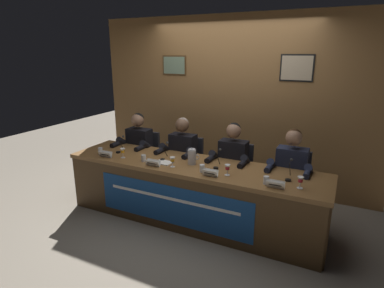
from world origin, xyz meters
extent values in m
plane|color=gray|center=(0.00, 0.00, 0.00)|extent=(12.00, 12.00, 0.00)
cube|color=brown|center=(0.00, 1.34, 1.30)|extent=(4.45, 0.12, 2.60)
cube|color=#4C3319|center=(-0.95, 1.28, 1.86)|extent=(0.42, 0.02, 0.30)
cube|color=slate|center=(-0.95, 1.27, 1.86)|extent=(0.38, 0.01, 0.26)
cube|color=black|center=(0.95, 1.28, 1.86)|extent=(0.44, 0.02, 0.36)
cube|color=tan|center=(0.95, 1.27, 1.86)|extent=(0.40, 0.01, 0.32)
cube|color=brown|center=(0.00, 0.00, 0.73)|extent=(3.25, 0.79, 0.05)
cube|color=#4C341B|center=(0.00, -0.37, 0.35)|extent=(3.19, 0.04, 0.70)
cube|color=#4C341B|center=(-1.58, 0.00, 0.35)|extent=(0.08, 0.71, 0.70)
cube|color=#4C341B|center=(1.58, 0.00, 0.35)|extent=(0.08, 0.71, 0.70)
cube|color=#19478C|center=(-0.08, -0.40, 0.35)|extent=(1.98, 0.01, 0.48)
cube|color=white|center=(-0.08, -0.40, 0.43)|extent=(1.68, 0.00, 0.04)
cylinder|color=black|center=(-1.11, 0.49, 0.01)|extent=(0.44, 0.44, 0.02)
cylinder|color=black|center=(-1.11, 0.49, 0.22)|extent=(0.05, 0.05, 0.39)
cube|color=#232328|center=(-1.11, 0.49, 0.43)|extent=(0.44, 0.44, 0.03)
cube|color=#232328|center=(-1.11, 0.69, 0.66)|extent=(0.40, 0.05, 0.44)
cylinder|color=black|center=(-1.21, 0.14, 0.22)|extent=(0.10, 0.10, 0.44)
cylinder|color=black|center=(-1.01, 0.14, 0.22)|extent=(0.10, 0.10, 0.44)
cylinder|color=black|center=(-1.21, 0.29, 0.49)|extent=(0.13, 0.34, 0.13)
cylinder|color=black|center=(-1.01, 0.29, 0.49)|extent=(0.13, 0.34, 0.13)
cube|color=black|center=(-1.11, 0.46, 0.73)|extent=(0.36, 0.20, 0.48)
sphere|color=#8E664C|center=(-1.11, 0.44, 1.11)|extent=(0.19, 0.19, 0.19)
sphere|color=black|center=(-1.11, 0.46, 1.12)|extent=(0.17, 0.17, 0.17)
cylinder|color=black|center=(-1.32, 0.36, 0.75)|extent=(0.09, 0.30, 0.25)
cylinder|color=black|center=(-0.90, 0.36, 0.75)|extent=(0.09, 0.30, 0.25)
cylinder|color=black|center=(-1.32, 0.20, 0.78)|extent=(0.07, 0.24, 0.07)
cylinder|color=black|center=(-0.90, 0.20, 0.78)|extent=(0.07, 0.24, 0.07)
cube|color=white|center=(-1.12, -0.29, 0.79)|extent=(0.19, 0.03, 0.08)
cube|color=white|center=(-1.12, -0.26, 0.79)|extent=(0.19, 0.03, 0.08)
cube|color=black|center=(-1.12, -0.30, 0.79)|extent=(0.13, 0.01, 0.01)
cylinder|color=white|center=(-0.90, -0.19, 0.75)|extent=(0.06, 0.06, 0.00)
cylinder|color=white|center=(-0.90, -0.19, 0.78)|extent=(0.01, 0.01, 0.05)
cone|color=white|center=(-0.90, -0.19, 0.84)|extent=(0.06, 0.06, 0.06)
cylinder|color=orange|center=(-0.90, -0.19, 0.84)|extent=(0.04, 0.04, 0.04)
cylinder|color=silver|center=(-1.27, -0.20, 0.79)|extent=(0.06, 0.06, 0.08)
cylinder|color=silver|center=(-1.27, -0.20, 0.78)|extent=(0.05, 0.05, 0.05)
cylinder|color=black|center=(-1.09, -0.06, 0.76)|extent=(0.06, 0.06, 0.02)
cylinder|color=black|center=(-1.09, 0.00, 0.86)|extent=(0.01, 0.13, 0.18)
sphere|color=#2D2D2D|center=(-1.09, 0.06, 0.95)|extent=(0.03, 0.03, 0.03)
cylinder|color=black|center=(-0.37, 0.49, 0.01)|extent=(0.44, 0.44, 0.02)
cylinder|color=black|center=(-0.37, 0.49, 0.22)|extent=(0.05, 0.05, 0.39)
cube|color=#232328|center=(-0.37, 0.49, 0.43)|extent=(0.44, 0.44, 0.03)
cube|color=#232328|center=(-0.37, 0.69, 0.66)|extent=(0.40, 0.05, 0.44)
cylinder|color=black|center=(-0.47, 0.14, 0.22)|extent=(0.10, 0.10, 0.44)
cylinder|color=black|center=(-0.27, 0.14, 0.22)|extent=(0.10, 0.10, 0.44)
cylinder|color=black|center=(-0.47, 0.29, 0.49)|extent=(0.13, 0.34, 0.13)
cylinder|color=black|center=(-0.27, 0.29, 0.49)|extent=(0.13, 0.34, 0.13)
cube|color=black|center=(-0.37, 0.46, 0.73)|extent=(0.36, 0.20, 0.48)
sphere|color=brown|center=(-0.37, 0.44, 1.11)|extent=(0.19, 0.19, 0.19)
sphere|color=gray|center=(-0.37, 0.46, 1.12)|extent=(0.17, 0.17, 0.17)
cylinder|color=black|center=(-0.58, 0.36, 0.75)|extent=(0.09, 0.30, 0.25)
cylinder|color=black|center=(-0.16, 0.36, 0.75)|extent=(0.09, 0.30, 0.25)
cylinder|color=black|center=(-0.58, 0.20, 0.78)|extent=(0.07, 0.24, 0.07)
cylinder|color=black|center=(-0.16, 0.20, 0.78)|extent=(0.07, 0.24, 0.07)
cube|color=white|center=(-0.38, -0.31, 0.79)|extent=(0.19, 0.03, 0.08)
cube|color=white|center=(-0.38, -0.27, 0.79)|extent=(0.19, 0.03, 0.08)
cube|color=black|center=(-0.38, -0.31, 0.79)|extent=(0.13, 0.01, 0.01)
cylinder|color=white|center=(-0.16, -0.21, 0.75)|extent=(0.06, 0.06, 0.00)
cylinder|color=white|center=(-0.16, -0.21, 0.78)|extent=(0.01, 0.01, 0.05)
cone|color=white|center=(-0.16, -0.21, 0.84)|extent=(0.06, 0.06, 0.06)
cylinder|color=orange|center=(-0.16, -0.21, 0.84)|extent=(0.04, 0.04, 0.04)
cylinder|color=silver|center=(-0.58, -0.20, 0.79)|extent=(0.06, 0.06, 0.08)
cylinder|color=silver|center=(-0.58, -0.20, 0.78)|extent=(0.05, 0.05, 0.05)
cylinder|color=black|center=(-0.39, -0.06, 0.76)|extent=(0.06, 0.06, 0.02)
cylinder|color=black|center=(-0.39, 0.00, 0.86)|extent=(0.01, 0.13, 0.18)
sphere|color=#2D2D2D|center=(-0.39, 0.07, 0.95)|extent=(0.03, 0.03, 0.03)
cylinder|color=black|center=(0.37, 0.49, 0.01)|extent=(0.44, 0.44, 0.02)
cylinder|color=black|center=(0.37, 0.49, 0.22)|extent=(0.05, 0.05, 0.39)
cube|color=#232328|center=(0.37, 0.49, 0.43)|extent=(0.44, 0.44, 0.03)
cube|color=#232328|center=(0.37, 0.69, 0.66)|extent=(0.40, 0.05, 0.44)
cylinder|color=black|center=(0.27, 0.14, 0.22)|extent=(0.10, 0.10, 0.44)
cylinder|color=black|center=(0.47, 0.14, 0.22)|extent=(0.10, 0.10, 0.44)
cylinder|color=black|center=(0.27, 0.29, 0.49)|extent=(0.13, 0.34, 0.13)
cylinder|color=black|center=(0.47, 0.29, 0.49)|extent=(0.13, 0.34, 0.13)
cube|color=black|center=(0.37, 0.46, 0.73)|extent=(0.36, 0.20, 0.48)
sphere|color=#8E664C|center=(0.37, 0.44, 1.11)|extent=(0.19, 0.19, 0.19)
sphere|color=black|center=(0.37, 0.46, 1.12)|extent=(0.17, 0.17, 0.17)
cylinder|color=black|center=(0.16, 0.36, 0.75)|extent=(0.09, 0.30, 0.25)
cylinder|color=black|center=(0.58, 0.36, 0.75)|extent=(0.09, 0.30, 0.25)
cylinder|color=black|center=(0.16, 0.20, 0.78)|extent=(0.07, 0.24, 0.07)
cylinder|color=black|center=(0.58, 0.20, 0.78)|extent=(0.07, 0.24, 0.07)
cube|color=white|center=(0.36, -0.30, 0.79)|extent=(0.18, 0.03, 0.08)
cube|color=white|center=(0.36, -0.27, 0.79)|extent=(0.18, 0.03, 0.08)
cube|color=black|center=(0.36, -0.30, 0.79)|extent=(0.12, 0.01, 0.01)
cylinder|color=white|center=(0.52, -0.17, 0.75)|extent=(0.06, 0.06, 0.00)
cylinder|color=white|center=(0.52, -0.17, 0.78)|extent=(0.01, 0.01, 0.05)
cone|color=white|center=(0.52, -0.17, 0.84)|extent=(0.06, 0.06, 0.06)
cylinder|color=#B21E2D|center=(0.52, -0.17, 0.84)|extent=(0.04, 0.04, 0.04)
cylinder|color=silver|center=(0.23, -0.20, 0.79)|extent=(0.06, 0.06, 0.08)
cylinder|color=silver|center=(0.23, -0.20, 0.78)|extent=(0.05, 0.05, 0.05)
cylinder|color=black|center=(0.33, -0.04, 0.76)|extent=(0.06, 0.06, 0.02)
cylinder|color=black|center=(0.33, 0.02, 0.86)|extent=(0.01, 0.13, 0.18)
sphere|color=#2D2D2D|center=(0.33, 0.09, 0.95)|extent=(0.03, 0.03, 0.03)
cylinder|color=black|center=(1.11, 0.49, 0.01)|extent=(0.44, 0.44, 0.02)
cylinder|color=black|center=(1.11, 0.49, 0.22)|extent=(0.05, 0.05, 0.39)
cube|color=#232328|center=(1.11, 0.49, 0.43)|extent=(0.44, 0.44, 0.03)
cube|color=#232328|center=(1.11, 0.69, 0.66)|extent=(0.40, 0.05, 0.44)
cylinder|color=black|center=(1.01, 0.14, 0.22)|extent=(0.10, 0.10, 0.44)
cylinder|color=black|center=(1.21, 0.14, 0.22)|extent=(0.10, 0.10, 0.44)
cylinder|color=black|center=(1.01, 0.29, 0.49)|extent=(0.13, 0.34, 0.13)
cylinder|color=black|center=(1.21, 0.29, 0.49)|extent=(0.13, 0.34, 0.13)
cube|color=#1E2338|center=(1.11, 0.46, 0.73)|extent=(0.36, 0.20, 0.48)
sphere|color=#8E664C|center=(1.11, 0.44, 1.11)|extent=(0.19, 0.19, 0.19)
sphere|color=#331E0F|center=(1.11, 0.46, 1.12)|extent=(0.17, 0.17, 0.17)
cylinder|color=#1E2338|center=(0.90, 0.36, 0.75)|extent=(0.09, 0.30, 0.25)
cylinder|color=#1E2338|center=(1.32, 0.36, 0.75)|extent=(0.09, 0.30, 0.25)
cylinder|color=#1E2338|center=(0.90, 0.20, 0.78)|extent=(0.07, 0.24, 0.07)
cylinder|color=#1E2338|center=(1.32, 0.20, 0.78)|extent=(0.07, 0.24, 0.07)
cube|color=white|center=(1.08, -0.30, 0.79)|extent=(0.18, 0.03, 0.08)
cube|color=white|center=(1.08, -0.27, 0.79)|extent=(0.18, 0.03, 0.08)
cube|color=black|center=(1.08, -0.30, 0.79)|extent=(0.13, 0.01, 0.01)
cylinder|color=white|center=(1.30, -0.18, 0.75)|extent=(0.06, 0.06, 0.00)
cylinder|color=white|center=(1.30, -0.18, 0.78)|extent=(0.01, 0.01, 0.05)
cone|color=white|center=(1.30, -0.18, 0.84)|extent=(0.06, 0.06, 0.06)
cylinder|color=#B21E2D|center=(1.30, -0.18, 0.84)|extent=(0.04, 0.04, 0.04)
cylinder|color=silver|center=(0.97, -0.22, 0.79)|extent=(0.06, 0.06, 0.08)
cylinder|color=silver|center=(0.97, -0.22, 0.78)|extent=(0.05, 0.05, 0.05)
cylinder|color=black|center=(1.16, -0.04, 0.76)|extent=(0.06, 0.06, 0.02)
cylinder|color=black|center=(1.16, 0.02, 0.86)|extent=(0.01, 0.13, 0.18)
sphere|color=#2D2D2D|center=(1.16, 0.09, 0.95)|extent=(0.03, 0.03, 0.03)
cylinder|color=silver|center=(0.01, -0.02, 0.84)|extent=(0.10, 0.10, 0.18)
cylinder|color=silver|center=(0.01, -0.02, 0.94)|extent=(0.09, 0.09, 0.01)
sphere|color=silver|center=(0.01, -0.02, 0.95)|extent=(0.02, 0.02, 0.02)
torus|color=silver|center=(0.07, -0.02, 0.85)|extent=(0.07, 0.01, 0.07)
cube|color=white|center=(-0.32, -0.13, 0.76)|extent=(0.22, 0.17, 0.01)
camera|label=1|loc=(1.63, -3.30, 2.07)|focal=29.86mm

